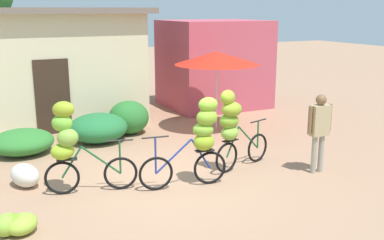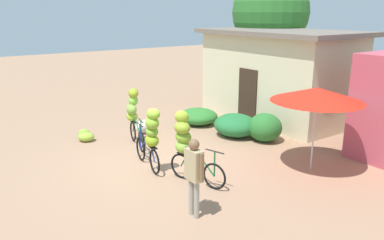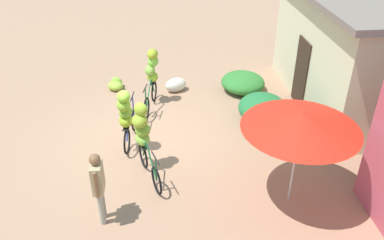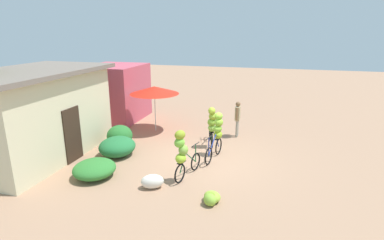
% 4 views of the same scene
% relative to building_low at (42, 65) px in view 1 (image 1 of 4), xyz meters
% --- Properties ---
extents(ground_plane, '(60.00, 60.00, 0.00)m').
position_rel_building_low_xyz_m(ground_plane, '(1.50, -6.20, -1.67)').
color(ground_plane, '#A1795D').
extents(building_low, '(5.96, 3.55, 3.30)m').
position_rel_building_low_xyz_m(building_low, '(0.00, 0.00, 0.00)').
color(building_low, beige).
rests_on(building_low, ground).
extents(shop_pink, '(3.20, 2.80, 2.90)m').
position_rel_building_low_xyz_m(shop_pink, '(5.59, -0.19, -0.22)').
color(shop_pink, '#BC4B5C').
rests_on(shop_pink, ground).
extents(hedge_bush_front_left, '(1.43, 1.38, 0.57)m').
position_rel_building_low_xyz_m(hedge_bush_front_left, '(-0.99, -3.01, -1.39)').
color(hedge_bush_front_left, '#2F772F').
rests_on(hedge_bush_front_left, ground).
extents(hedge_bush_front_right, '(1.48, 1.37, 0.73)m').
position_rel_building_low_xyz_m(hedge_bush_front_right, '(0.85, -2.84, -1.31)').
color(hedge_bush_front_right, '#246D37').
rests_on(hedge_bush_front_right, ground).
extents(hedge_bush_mid, '(1.07, 1.04, 0.90)m').
position_rel_building_low_xyz_m(hedge_bush_mid, '(1.79, -2.44, -1.22)').
color(hedge_bush_mid, '#296E2D').
rests_on(hedge_bush_mid, ground).
extents(market_umbrella, '(2.30, 2.30, 2.16)m').
position_rel_building_low_xyz_m(market_umbrella, '(4.10, -3.09, 0.31)').
color(market_umbrella, beige).
rests_on(market_umbrella, ground).
extents(bicycle_leftmost, '(1.64, 0.57, 1.71)m').
position_rel_building_low_xyz_m(bicycle_leftmost, '(-0.43, -5.88, -0.69)').
color(bicycle_leftmost, black).
rests_on(bicycle_leftmost, ground).
extents(bicycle_near_pile, '(1.69, 0.43, 1.69)m').
position_rel_building_low_xyz_m(bicycle_near_pile, '(1.82, -6.53, -0.68)').
color(bicycle_near_pile, black).
rests_on(bicycle_near_pile, ground).
extents(bicycle_center_loaded, '(1.57, 0.61, 1.72)m').
position_rel_building_low_xyz_m(bicycle_center_loaded, '(2.78, -6.13, -0.68)').
color(bicycle_center_loaded, black).
rests_on(bicycle_center_loaded, ground).
extents(banana_pile_on_ground, '(0.80, 0.67, 0.34)m').
position_rel_building_low_xyz_m(banana_pile_on_ground, '(-1.53, -7.05, -1.51)').
color(banana_pile_on_ground, '#87B739').
rests_on(banana_pile_on_ground, ground).
extents(produce_sack, '(0.69, 0.82, 0.44)m').
position_rel_building_low_xyz_m(produce_sack, '(-1.18, -5.14, -1.45)').
color(produce_sack, silver).
rests_on(produce_sack, ground).
extents(person_vendor, '(0.58, 0.21, 1.63)m').
position_rel_building_low_xyz_m(person_vendor, '(4.30, -6.97, -0.68)').
color(person_vendor, gray).
rests_on(person_vendor, ground).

